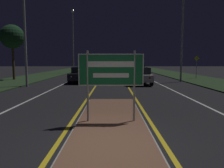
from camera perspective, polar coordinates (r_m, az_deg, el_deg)
ground_plane at (r=5.21m, az=-0.15°, el=-16.40°), size 160.00×160.00×0.00m
median_island at (r=7.04m, az=-0.05°, el=-10.03°), size 2.20×8.13×0.10m
verge_left at (r=26.65m, az=-20.74°, el=1.41°), size 5.00×100.00×0.08m
verge_right at (r=26.63m, az=21.05°, el=1.39°), size 5.00×100.00×0.08m
centre_line_yellow_left at (r=29.91m, az=-2.31°, el=2.17°), size 0.12×70.00×0.01m
centre_line_yellow_right at (r=29.91m, az=2.63°, el=2.17°), size 0.12×70.00×0.01m
lane_line_white_left at (r=30.18m, az=-7.85°, el=2.16°), size 0.12×70.00×0.01m
lane_line_white_right at (r=30.17m, az=8.17°, el=2.15°), size 0.12×70.00×0.01m
edge_line_white_left at (r=30.74m, az=-13.40°, el=2.12°), size 0.10×70.00×0.01m
edge_line_white_right at (r=30.73m, az=13.72°, el=2.11°), size 0.10×70.00×0.01m
highway_sign at (r=6.77m, az=-0.05°, el=3.01°), size 2.02×0.07×2.21m
streetlight_left_near at (r=18.60m, az=-21.84°, el=18.66°), size 0.50×0.50×10.00m
streetlight_left_far at (r=36.12m, az=-9.95°, el=12.51°), size 0.48×0.48×10.06m
streetlight_right_near at (r=22.38m, az=18.20°, el=16.12°), size 0.61×0.61×8.65m
car_receding_0 at (r=19.15m, az=7.29°, el=2.28°), size 1.94×4.64×1.45m
car_receding_1 at (r=32.09m, az=5.03°, el=3.85°), size 1.85×4.71×1.52m
car_receding_2 at (r=45.77m, az=7.62°, el=4.32°), size 2.02×4.30×1.32m
car_receding_3 at (r=54.31m, az=6.08°, el=4.60°), size 1.96×4.45×1.31m
car_approaching_0 at (r=20.63m, az=-7.73°, el=2.52°), size 1.97×4.34×1.44m
warning_sign at (r=26.50m, az=21.44°, el=4.71°), size 0.60×0.06×2.52m
roadside_palm_left at (r=25.06m, az=-24.41°, el=11.11°), size 2.43×2.43×5.63m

